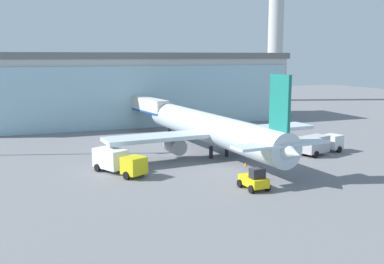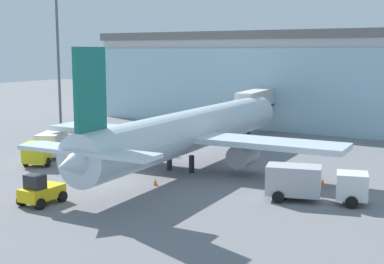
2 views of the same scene
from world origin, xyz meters
TOP-DOWN VIEW (x-y plane):
  - ground at (0.00, 0.00)m, footprint 240.00×240.00m
  - terminal_building at (-0.01, 41.61)m, footprint 64.02×19.04m
  - jet_bridge at (-0.98, 29.92)m, footprint 3.55×13.37m
  - control_tower at (52.18, 68.11)m, footprint 9.52×9.52m
  - airplane at (0.96, 8.29)m, footprint 30.06×37.70m
  - catering_truck at (-13.30, 3.73)m, footprint 4.95×7.57m
  - fuel_truck at (14.62, 2.36)m, footprint 7.62×3.92m
  - baggage_cart at (12.78, 2.96)m, footprint 2.88×3.22m
  - pushback_tug at (-2.44, -8.04)m, footprint 2.15×3.20m
  - safety_cone_nose at (1.83, 0.67)m, footprint 0.36×0.36m
  - safety_cone_wingtip at (14.02, 7.48)m, footprint 0.36×0.36m

SIDE VIEW (x-z plane):
  - ground at x=0.00m, z-range 0.00..0.00m
  - safety_cone_nose at x=1.83m, z-range 0.00..0.55m
  - safety_cone_wingtip at x=14.02m, z-range 0.00..0.55m
  - baggage_cart at x=12.78m, z-range -0.25..1.25m
  - pushback_tug at x=-2.44m, z-range -0.18..2.12m
  - catering_truck at x=-13.30m, z-range 0.14..2.79m
  - fuel_truck at x=14.62m, z-range 0.14..2.79m
  - airplane at x=0.96m, z-range -2.18..9.21m
  - jet_bridge at x=-0.98m, z-range 1.62..7.61m
  - terminal_building at x=-0.01m, z-range 0.00..13.88m
  - control_tower at x=52.18m, z-range 4.75..43.78m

